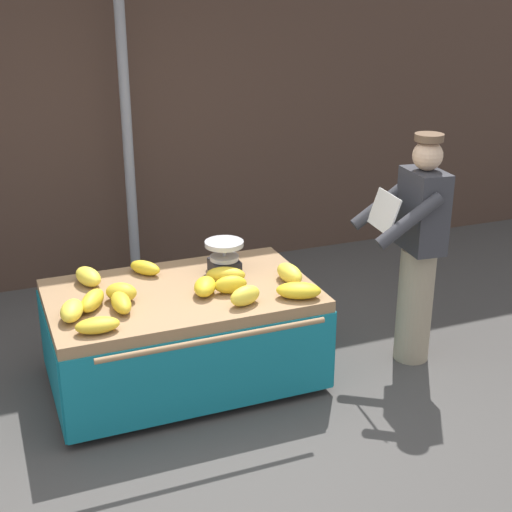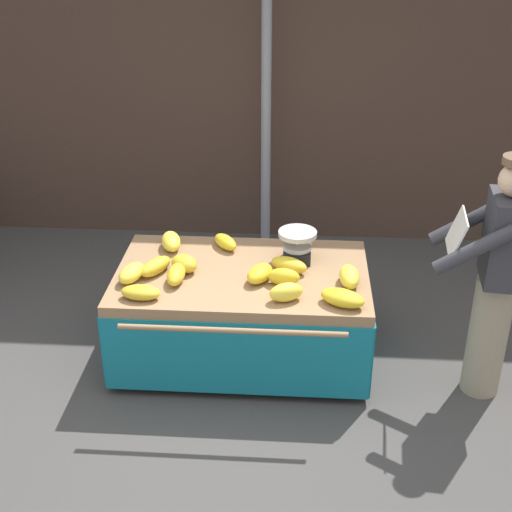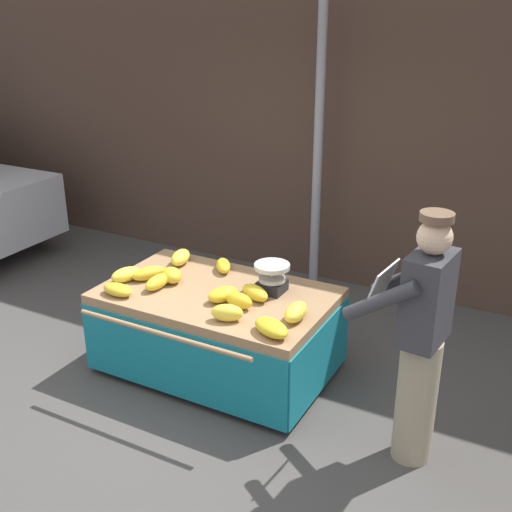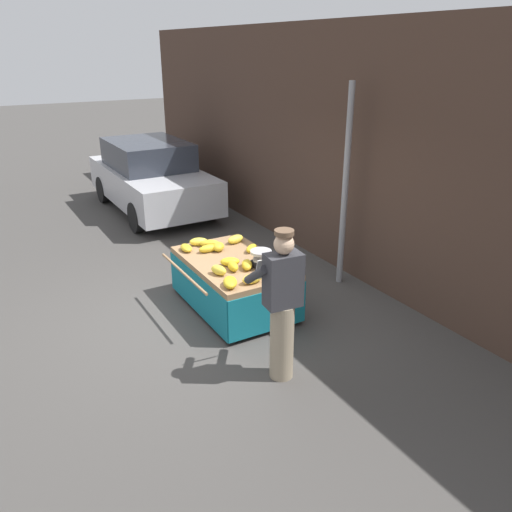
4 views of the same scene
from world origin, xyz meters
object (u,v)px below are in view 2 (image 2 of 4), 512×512
Objects in this scene: banana_bunch_0 at (176,274)px; banana_bunch_10 at (286,292)px; weighing_scale at (297,246)px; banana_bunch_9 at (284,277)px; banana_bunch_2 at (260,274)px; banana_bunch_12 at (343,298)px; street_pole at (266,99)px; banana_bunch_8 at (156,266)px; banana_bunch_3 at (225,242)px; vendor_person at (495,280)px; banana_cart at (242,294)px; banana_bunch_1 at (289,265)px; banana_bunch_7 at (184,264)px; banana_bunch_11 at (141,292)px; banana_bunch_4 at (171,241)px; banana_bunch_6 at (132,273)px; banana_bunch_5 at (349,277)px.

banana_bunch_10 reaches higher than banana_bunch_0.
weighing_scale is 1.25× the size of banana_bunch_9.
banana_bunch_12 is at bearing -27.19° from banana_bunch_2.
street_pole is 2.12m from banana_bunch_8.
banana_bunch_9 is at bearing -49.53° from banana_bunch_3.
vendor_person reaches higher than banana_bunch_9.
banana_bunch_12 is at bearing -42.54° from banana_bunch_3.
street_pole is at bearing 105.73° from banana_bunch_12.
banana_cart is 6.08× the size of banana_bunch_12.
banana_bunch_1 is at bearing -81.57° from street_pole.
banana_bunch_11 is at bearing -119.91° from banana_bunch_7.
banana_bunch_10 is at bearing 175.36° from banana_bunch_12.
banana_bunch_10 is 0.37m from banana_bunch_12.
banana_bunch_10 is (0.02, -0.21, 0.00)m from banana_bunch_9.
banana_bunch_10 reaches higher than banana_bunch_1.
banana_bunch_12 is at bearing -31.79° from banana_bunch_9.
banana_bunch_4 is at bearing -174.72° from banana_bunch_3.
banana_bunch_12 is (1.45, -0.23, -0.00)m from banana_bunch_6.
weighing_scale is 1.02× the size of banana_bunch_1.
banana_bunch_1 is 0.56m from banana_bunch_12.
vendor_person is (0.93, -0.17, 0.11)m from banana_bunch_5.
banana_bunch_9 is at bearing 0.54° from banana_bunch_6.
banana_bunch_5 is 0.45m from banana_bunch_9.
weighing_scale is at bearing 73.44° from banana_bunch_1.
street_pole reaches higher than banana_bunch_9.
banana_bunch_12 is at bearing -4.64° from banana_bunch_10.
weighing_scale reaches higher than banana_bunch_1.
banana_bunch_9 reaches higher than banana_cart.
banana_cart is at bearing 13.14° from banana_bunch_6.
banana_bunch_9 is (0.87, -0.50, 0.00)m from banana_bunch_4.
banana_bunch_1 is at bearing -35.37° from banana_bunch_3.
street_pole is at bearing 81.00° from banana_bunch_3.
banana_bunch_8 reaches higher than banana_bunch_3.
banana_bunch_3 is (-0.23, -1.44, -0.73)m from street_pole.
street_pole is at bearing 98.43° from banana_bunch_1.
banana_bunch_2 is at bearing -59.41° from banana_bunch_3.
weighing_scale is 1.21m from banana_bunch_6.
banana_bunch_7 reaches higher than banana_cart.
weighing_scale is 0.97× the size of banana_bunch_8.
weighing_scale is at bearing 27.64° from banana_cart.
banana_bunch_4 is at bearing 149.55° from banana_cart.
banana_bunch_3 is 0.15× the size of vendor_person.
banana_bunch_12 is (-0.06, -0.27, -0.01)m from banana_bunch_5.
banana_bunch_9 is at bearing -99.82° from banana_bunch_1.
banana_bunch_0 is at bearing -155.97° from weighing_scale.
banana_bunch_4 is (-0.41, -0.04, 0.01)m from banana_bunch_3.
banana_bunch_9 is at bearing 96.29° from banana_bunch_10.
banana_bunch_10 reaches higher than banana_bunch_8.
street_pole is at bearing 72.33° from banana_bunch_11.
weighing_scale is 0.16× the size of vendor_person.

